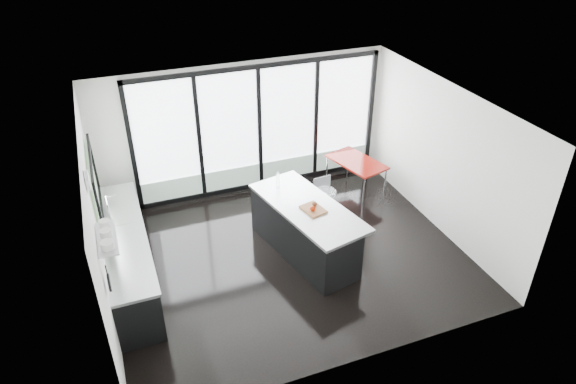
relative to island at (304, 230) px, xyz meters
name	(u,v)px	position (x,y,z in m)	size (l,w,h in m)	color
floor	(289,256)	(-0.29, -0.03, -0.49)	(6.00, 5.00, 0.00)	black
ceiling	(289,109)	(-0.29, -0.03, 2.31)	(6.00, 5.00, 0.00)	white
wall_back	(258,134)	(-0.02, 2.44, 0.78)	(6.00, 0.09, 2.80)	silver
wall_front	(360,286)	(-0.29, -2.53, 0.91)	(6.00, 0.00, 2.80)	silver
wall_left	(96,208)	(-3.27, 0.24, 1.07)	(0.26, 5.00, 2.80)	silver
wall_right	(443,159)	(2.71, -0.03, 0.91)	(0.00, 5.00, 2.80)	silver
counter_cabinets	(128,256)	(-2.96, 0.37, -0.02)	(0.69, 3.24, 1.36)	black
island	(304,230)	(0.00, 0.00, 0.00)	(1.49, 2.52, 1.25)	black
bar_stool_near	(342,246)	(0.52, -0.48, -0.15)	(0.42, 0.42, 0.67)	silver
bar_stool_far	(325,207)	(0.72, 0.68, -0.12)	(0.46, 0.46, 0.74)	silver
red_table	(355,175)	(1.88, 1.64, -0.15)	(0.72, 1.26, 0.67)	maroon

